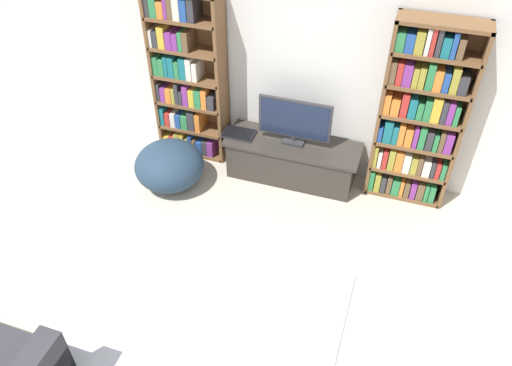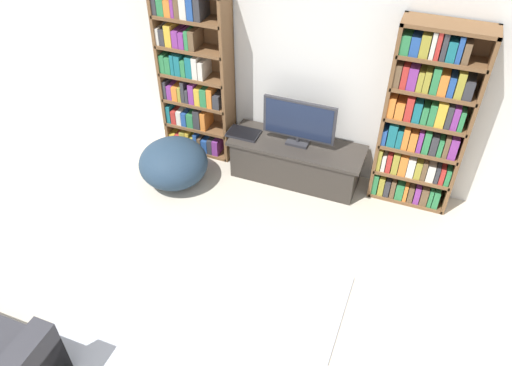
% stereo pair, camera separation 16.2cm
% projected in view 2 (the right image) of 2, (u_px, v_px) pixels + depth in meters
% --- Properties ---
extents(wall_back, '(8.80, 0.06, 2.60)m').
position_uv_depth(wall_back, '(301.00, 60.00, 5.16)').
color(wall_back, silver).
rests_on(wall_back, ground_plane).
extents(bookshelf_left, '(0.82, 0.30, 1.97)m').
position_uv_depth(bookshelf_left, '(194.00, 76.00, 5.56)').
color(bookshelf_left, brown).
rests_on(bookshelf_left, ground_plane).
extents(bookshelf_right, '(0.82, 0.30, 1.97)m').
position_uv_depth(bookshelf_right, '(424.00, 122.00, 4.87)').
color(bookshelf_right, brown).
rests_on(bookshelf_right, ground_plane).
extents(tv_stand, '(1.49, 0.52, 0.46)m').
position_uv_depth(tv_stand, '(296.00, 161.00, 5.58)').
color(tv_stand, '#332D28').
rests_on(tv_stand, ground_plane).
extents(television, '(0.79, 0.16, 0.53)m').
position_uv_depth(television, '(299.00, 122.00, 5.27)').
color(television, '#2D2D33').
rests_on(television, tv_stand).
extents(laptop, '(0.36, 0.24, 0.03)m').
position_uv_depth(laptop, '(244.00, 133.00, 5.58)').
color(laptop, '#28282D').
rests_on(laptop, tv_stand).
extents(area_rug, '(2.28, 1.71, 0.02)m').
position_uv_depth(area_rug, '(202.00, 313.00, 4.31)').
color(area_rug, '#B2B7C1').
rests_on(area_rug, ground_plane).
extents(beanbag_ottoman, '(0.76, 0.76, 0.51)m').
position_uv_depth(beanbag_ottoman, '(174.00, 163.00, 5.53)').
color(beanbag_ottoman, '#23384C').
rests_on(beanbag_ottoman, ground_plane).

